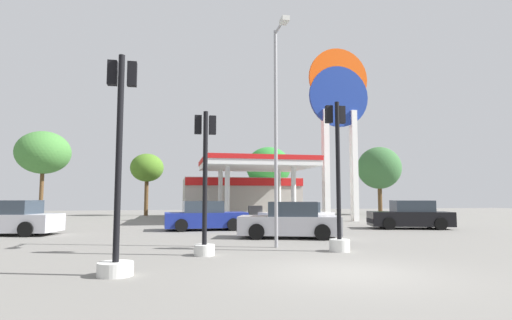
% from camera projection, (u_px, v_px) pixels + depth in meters
% --- Properties ---
extents(ground_plane, '(90.00, 90.00, 0.00)m').
position_uv_depth(ground_plane, '(346.00, 272.00, 9.22)').
color(ground_plane, slate).
rests_on(ground_plane, ground).
extents(gas_station, '(9.34, 13.99, 4.32)m').
position_uv_depth(gas_station, '(241.00, 194.00, 33.76)').
color(gas_station, '#ADA89E').
rests_on(gas_station, ground).
extents(station_pole_sign, '(4.42, 0.56, 12.43)m').
position_uv_depth(station_pole_sign, '(339.00, 109.00, 28.96)').
color(station_pole_sign, white).
rests_on(station_pole_sign, ground).
extents(car_0, '(4.55, 2.92, 1.51)m').
position_uv_depth(car_0, '(290.00, 221.00, 16.96)').
color(car_0, black).
rests_on(car_0, ground).
extents(car_1, '(4.25, 2.04, 1.50)m').
position_uv_depth(car_1, '(205.00, 217.00, 20.97)').
color(car_1, black).
rests_on(car_1, ground).
extents(car_2, '(4.56, 2.85, 1.52)m').
position_uv_depth(car_2, '(410.00, 216.00, 21.85)').
color(car_2, black).
rests_on(car_2, ground).
extents(car_3, '(4.20, 2.38, 1.42)m').
position_uv_depth(car_3, '(297.00, 216.00, 22.37)').
color(car_3, black).
rests_on(car_3, ground).
extents(car_4, '(4.63, 2.68, 1.56)m').
position_uv_depth(car_4, '(9.00, 219.00, 18.19)').
color(car_4, black).
rests_on(car_4, ground).
extents(traffic_signal_0, '(0.65, 0.68, 4.80)m').
position_uv_depth(traffic_signal_0, '(338.00, 195.00, 12.95)').
color(traffic_signal_0, silver).
rests_on(traffic_signal_0, ground).
extents(traffic_signal_1, '(0.77, 0.77, 4.96)m').
position_uv_depth(traffic_signal_1, '(118.00, 197.00, 9.01)').
color(traffic_signal_1, silver).
rests_on(traffic_signal_1, ground).
extents(traffic_signal_2, '(0.65, 0.66, 4.30)m').
position_uv_depth(traffic_signal_2, '(205.00, 195.00, 12.08)').
color(traffic_signal_2, silver).
rests_on(traffic_signal_2, ground).
extents(tree_0, '(4.32, 4.32, 7.14)m').
position_uv_depth(tree_0, '(43.00, 153.00, 33.55)').
color(tree_0, brown).
rests_on(tree_0, ground).
extents(tree_1, '(3.01, 3.01, 5.66)m').
position_uv_depth(tree_1, '(147.00, 168.00, 37.12)').
color(tree_1, brown).
rests_on(tree_1, ground).
extents(tree_2, '(4.12, 4.12, 6.30)m').
position_uv_depth(tree_2, '(268.00, 167.00, 37.39)').
color(tree_2, brown).
rests_on(tree_2, ground).
extents(tree_3, '(4.15, 4.15, 6.51)m').
position_uv_depth(tree_3, '(379.00, 168.00, 38.98)').
color(tree_3, brown).
rests_on(tree_3, ground).
extents(corner_streetlamp, '(0.24, 1.48, 7.64)m').
position_uv_depth(corner_streetlamp, '(277.00, 115.00, 13.97)').
color(corner_streetlamp, gray).
rests_on(corner_streetlamp, ground).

